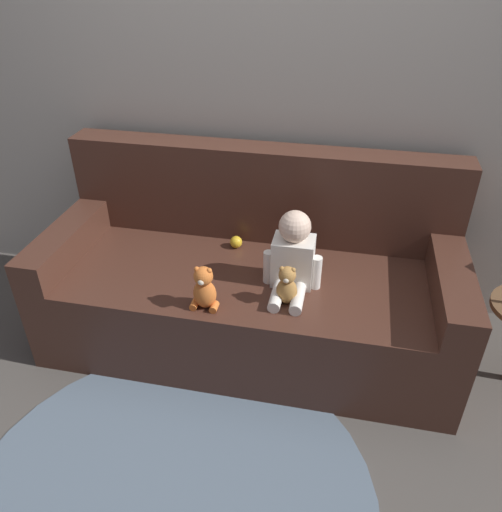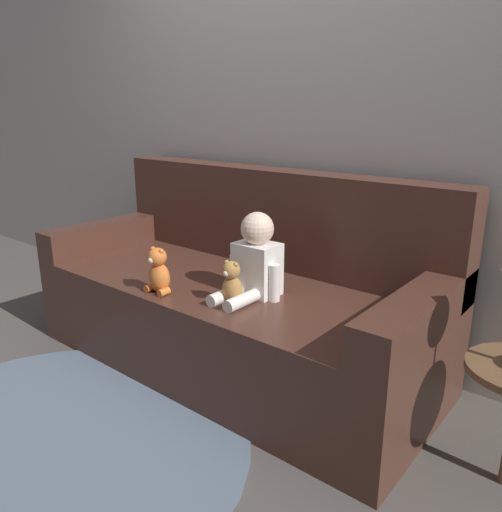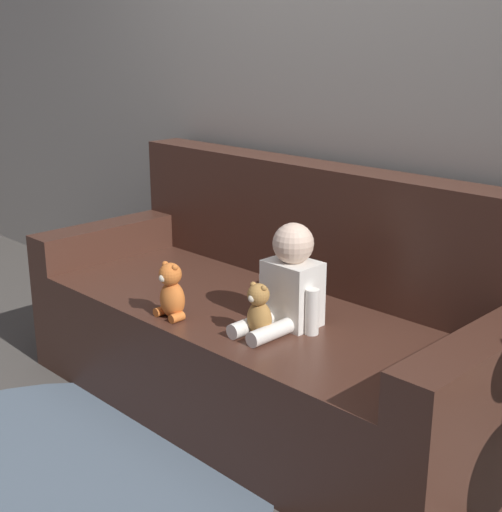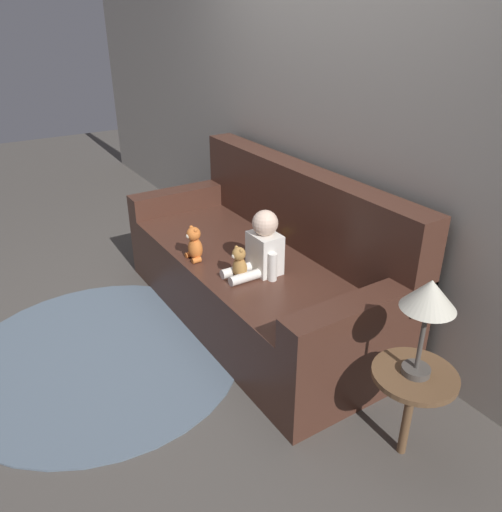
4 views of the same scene
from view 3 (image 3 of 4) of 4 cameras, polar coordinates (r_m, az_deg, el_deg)
The scene contains 8 objects.
ground_plane at distance 2.99m, azimuth 0.73°, elevation -12.04°, with size 12.00×12.00×0.00m, color #4C4742.
wall_back at distance 3.01m, azimuth 8.00°, elevation 13.96°, with size 8.00×0.05×2.60m.
couch at distance 2.89m, azimuth 1.62°, elevation -5.91°, with size 2.05×0.87×0.97m.
person_baby at distance 2.54m, azimuth 3.08°, elevation -2.23°, with size 0.27×0.33×0.38m.
teddy_bear_brown at distance 2.46m, azimuth 0.63°, elevation -4.48°, with size 0.11×0.09×0.20m.
plush_toy_side at distance 2.64m, azimuth -6.39°, elevation -2.89°, with size 0.13×0.10×0.21m.
toy_ball at distance 2.98m, azimuth 1.73°, elevation -1.79°, with size 0.06×0.06×0.06m.
floor_rug at distance 2.58m, azimuth -17.58°, elevation -18.05°, with size 1.64×1.64×0.01m.
Camera 3 is at (1.82, -1.87, 1.46)m, focal length 50.00 mm.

